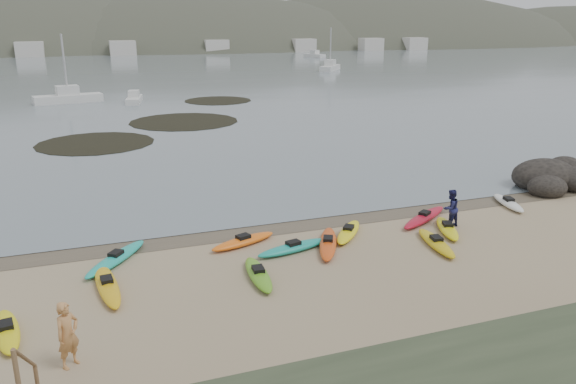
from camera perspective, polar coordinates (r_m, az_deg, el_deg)
name	(u,v)px	position (r m, az deg, el deg)	size (l,w,h in m)	color
ground	(288,222)	(26.45, 0.00, -3.11)	(600.00, 600.00, 0.00)	tan
wet_sand	(290,224)	(26.18, 0.22, -3.31)	(60.00, 60.00, 0.00)	brown
water	(95,40)	(323.60, -19.01, 14.42)	(1200.00, 1200.00, 0.00)	slate
kayaks	(307,246)	(23.28, 1.92, -5.53)	(24.08, 8.01, 0.34)	#1CB0A0
person_west	(68,335)	(16.72, -21.47, -13.34)	(0.70, 0.46, 1.92)	tan
person_east	(451,208)	(26.70, 16.19, -1.60)	(0.86, 0.67, 1.78)	navy
rock_cluster	(555,182)	(35.58, 25.49, 0.92)	(5.47, 4.05, 1.94)	black
kelp_mats	(171,121)	(54.99, -11.75, 7.10)	(22.94, 29.23, 0.04)	black
moored_boats	(132,71)	(107.57, -15.53, 11.77)	(98.55, 80.42, 1.26)	silver
far_hills	(214,89)	(223.93, -7.56, 10.35)	(550.00, 135.00, 80.00)	#384235
far_town	(133,48)	(169.13, -15.44, 13.93)	(199.00, 5.00, 4.00)	beige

